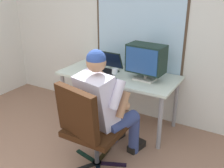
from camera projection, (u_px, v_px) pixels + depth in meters
wall_rear at (139, 26)px, 3.49m from camera, size 4.62×0.08×2.56m
desk at (118, 80)px, 3.44m from camera, size 1.53×0.71×0.71m
office_chair at (88, 124)px, 2.58m from camera, size 0.62×0.66×0.96m
person_seated at (105, 104)px, 2.71m from camera, size 0.60×0.82×1.26m
crt_monitor at (146, 59)px, 3.14m from camera, size 0.46×0.28×0.44m
laptop at (107, 66)px, 3.51m from camera, size 0.35×0.37×0.24m
wine_glass at (115, 72)px, 3.20m from camera, size 0.07×0.07×0.14m
desk_speaker at (93, 59)px, 3.72m from camera, size 0.08×0.10×0.18m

